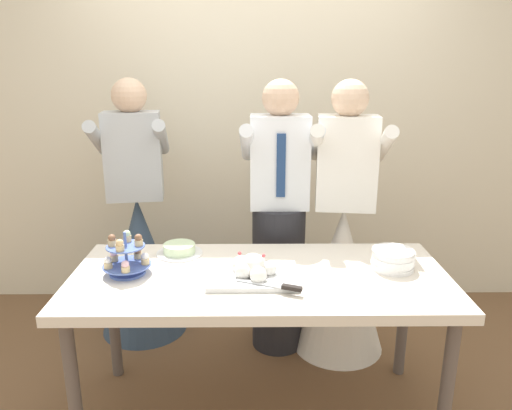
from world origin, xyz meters
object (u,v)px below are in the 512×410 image
(plate_stack, at_px, (393,259))
(round_cake, at_px, (179,250))
(main_cake_tray, at_px, (253,271))
(person_guest, at_px, (140,248))
(person_groom, at_px, (279,234))
(person_bride, at_px, (341,261))
(dessert_table, at_px, (260,288))
(cupcake_stand, at_px, (126,257))

(plate_stack, xyz_separation_m, round_cake, (-1.07, 0.20, -0.02))
(main_cake_tray, relative_size, person_guest, 0.26)
(person_groom, distance_m, person_bride, 0.42)
(round_cake, bearing_deg, main_cake_tray, -38.25)
(main_cake_tray, xyz_separation_m, person_bride, (0.54, 0.66, -0.23))
(dessert_table, xyz_separation_m, person_groom, (0.13, 0.64, 0.05))
(cupcake_stand, bearing_deg, round_cake, 48.37)
(person_guest, bearing_deg, person_bride, -9.99)
(dessert_table, xyz_separation_m, person_guest, (-0.77, 0.83, -0.12))
(dessert_table, distance_m, plate_stack, 0.66)
(cupcake_stand, xyz_separation_m, plate_stack, (1.29, 0.05, -0.03))
(dessert_table, relative_size, person_guest, 1.08)
(plate_stack, distance_m, person_bride, 0.62)
(cupcake_stand, bearing_deg, main_cake_tray, -5.73)
(round_cake, bearing_deg, person_bride, 20.83)
(main_cake_tray, distance_m, person_bride, 0.88)
(dessert_table, xyz_separation_m, main_cake_tray, (-0.03, -0.05, 0.11))
(main_cake_tray, relative_size, round_cake, 1.77)
(cupcake_stand, bearing_deg, plate_stack, 2.04)
(cupcake_stand, relative_size, person_bride, 0.14)
(dessert_table, xyz_separation_m, cupcake_stand, (-0.63, 0.01, 0.16))
(main_cake_tray, xyz_separation_m, plate_stack, (0.69, 0.11, 0.01))
(dessert_table, height_order, round_cake, round_cake)
(dessert_table, height_order, person_groom, person_groom)
(cupcake_stand, height_order, main_cake_tray, cupcake_stand)
(round_cake, distance_m, person_groom, 0.67)
(cupcake_stand, relative_size, person_groom, 0.14)
(dessert_table, distance_m, round_cake, 0.50)
(person_bride, height_order, person_guest, same)
(person_guest, bearing_deg, dessert_table, -47.30)
(person_groom, relative_size, person_bride, 1.00)
(dessert_table, distance_m, person_guest, 1.14)
(dessert_table, bearing_deg, cupcake_stand, 179.03)
(cupcake_stand, relative_size, main_cake_tray, 0.54)
(main_cake_tray, bearing_deg, round_cake, 141.75)
(cupcake_stand, bearing_deg, person_bride, 27.52)
(person_bride, bearing_deg, main_cake_tray, -129.62)
(plate_stack, xyz_separation_m, person_bride, (-0.14, 0.55, -0.24))
(dessert_table, xyz_separation_m, round_cake, (-0.42, 0.25, 0.10))
(person_groom, bearing_deg, person_bride, -4.62)
(cupcake_stand, relative_size, plate_stack, 1.09)
(plate_stack, relative_size, person_groom, 0.13)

